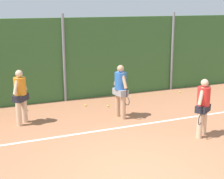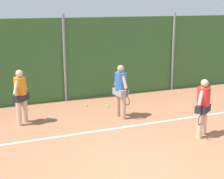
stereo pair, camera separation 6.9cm
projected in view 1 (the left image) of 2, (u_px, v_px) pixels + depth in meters
name	position (u px, v px, depth m)	size (l,w,h in m)	color
ground_plane	(105.00, 142.00, 8.85)	(24.45, 24.45, 0.00)	#B2704C
hedge_fence_backdrop	(63.00, 60.00, 12.33)	(15.89, 0.25, 3.06)	#386633
fence_post_center	(64.00, 59.00, 12.16)	(0.10, 0.10, 3.21)	gray
fence_post_right	(172.00, 52.00, 13.84)	(0.10, 0.10, 3.21)	gray
court_baseline_paint	(95.00, 131.00, 9.56)	(11.61, 0.10, 0.01)	white
player_foreground_near	(203.00, 105.00, 9.01)	(0.63, 0.52, 1.61)	beige
player_midcourt	(121.00, 89.00, 10.50)	(0.37, 0.78, 1.71)	tan
player_backcourt_far	(20.00, 94.00, 9.94)	(0.53, 0.57, 1.67)	beige
tennis_ball_0	(180.00, 92.00, 13.66)	(0.07, 0.07, 0.07)	#CCDB33
tennis_ball_3	(27.00, 110.00, 11.40)	(0.07, 0.07, 0.07)	#CCDB33
tennis_ball_6	(17.00, 113.00, 11.08)	(0.07, 0.07, 0.07)	#CCDB33
tennis_ball_7	(86.00, 105.00, 11.90)	(0.07, 0.07, 0.07)	#CCDB33
tennis_ball_8	(108.00, 106.00, 11.82)	(0.07, 0.07, 0.07)	#CCDB33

